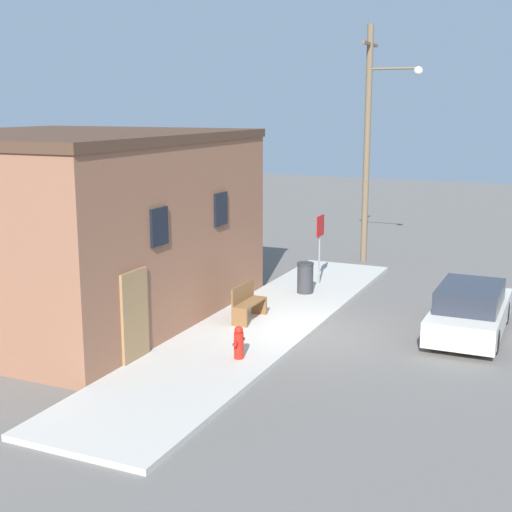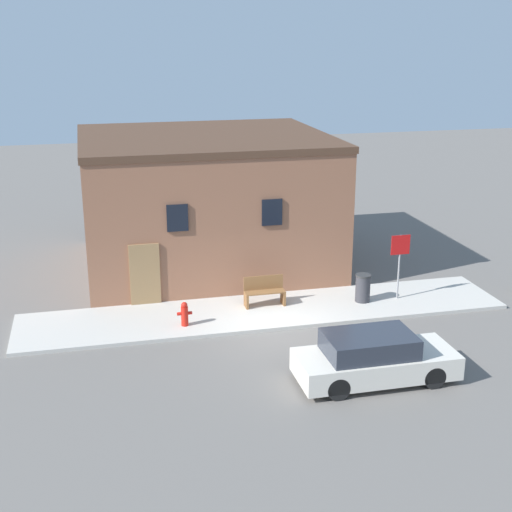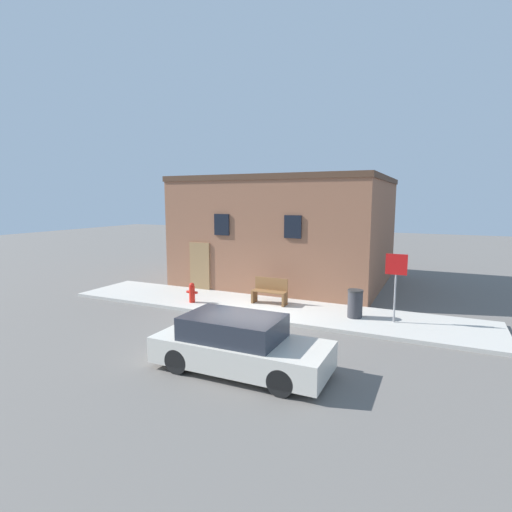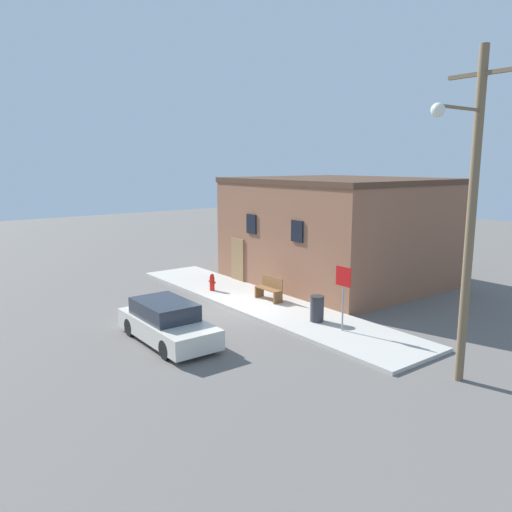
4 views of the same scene
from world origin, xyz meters
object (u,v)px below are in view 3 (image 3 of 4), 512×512
object	(u,v)px
stop_sign	(396,275)
trash_bin	(355,304)
parked_car	(239,345)
fire_hydrant	(192,293)
bench	(270,292)

from	to	relation	value
stop_sign	trash_bin	distance (m)	1.66
stop_sign	parked_car	bearing A→B (deg)	-120.28
fire_hydrant	trash_bin	xyz separation A→B (m)	(6.11, 0.65, 0.09)
bench	parked_car	distance (m)	5.80
stop_sign	bench	size ratio (longest dim) A/B	1.67
fire_hydrant	parked_car	size ratio (longest dim) A/B	0.18
bench	trash_bin	world-z (taller)	bench
bench	parked_car	world-z (taller)	parked_car
fire_hydrant	bench	size ratio (longest dim) A/B	0.58
fire_hydrant	bench	bearing A→B (deg)	21.01
trash_bin	parked_car	xyz separation A→B (m)	(-1.74, -5.15, 0.03)
bench	trash_bin	size ratio (longest dim) A/B	1.41
stop_sign	trash_bin	size ratio (longest dim) A/B	2.36
fire_hydrant	stop_sign	distance (m)	7.49
stop_sign	bench	distance (m)	4.71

